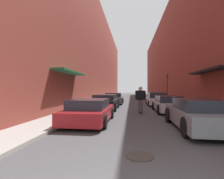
% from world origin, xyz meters
% --- Properties ---
extents(ground, '(130.74, 130.74, 0.00)m').
position_xyz_m(ground, '(0.00, 23.77, 0.00)').
color(ground, '#424244').
extents(curb_strip_left, '(1.80, 59.43, 0.12)m').
position_xyz_m(curb_strip_left, '(-4.28, 29.71, 0.06)').
color(curb_strip_left, gray).
rests_on(curb_strip_left, ground).
extents(curb_strip_right, '(1.80, 59.43, 0.12)m').
position_xyz_m(curb_strip_right, '(4.28, 29.71, 0.06)').
color(curb_strip_right, gray).
rests_on(curb_strip_right, ground).
extents(building_row_left, '(4.90, 59.43, 15.32)m').
position_xyz_m(building_row_left, '(-7.18, 29.71, 7.66)').
color(building_row_left, brown).
rests_on(building_row_left, ground).
extents(building_row_right, '(4.90, 59.43, 14.81)m').
position_xyz_m(building_row_right, '(7.18, 29.71, 7.41)').
color(building_row_right, brown).
rests_on(building_row_right, ground).
extents(parked_car_left_0, '(2.04, 4.37, 1.17)m').
position_xyz_m(parked_car_left_0, '(-2.38, 6.54, 0.57)').
color(parked_car_left_0, maroon).
rests_on(parked_car_left_0, ground).
extents(parked_car_left_1, '(2.00, 4.62, 1.23)m').
position_xyz_m(parked_car_left_1, '(-2.45, 12.32, 0.61)').
color(parked_car_left_1, black).
rests_on(parked_car_left_1, ground).
extents(parked_car_left_2, '(2.07, 4.20, 1.26)m').
position_xyz_m(parked_car_left_2, '(-2.32, 17.85, 0.61)').
color(parked_car_left_2, '#515459').
rests_on(parked_car_left_2, ground).
extents(parked_car_right_0, '(1.87, 4.61, 1.26)m').
position_xyz_m(parked_car_right_0, '(2.34, 5.60, 0.62)').
color(parked_car_right_0, gray).
rests_on(parked_car_right_0, ground).
extents(parked_car_right_1, '(1.89, 4.55, 1.19)m').
position_xyz_m(parked_car_right_1, '(2.32, 11.21, 0.58)').
color(parked_car_right_1, '#B7B7BC').
rests_on(parked_car_right_1, ground).
extents(parked_car_right_2, '(1.95, 4.30, 1.34)m').
position_xyz_m(parked_car_right_2, '(2.24, 16.54, 0.64)').
color(parked_car_right_2, silver).
rests_on(parked_car_right_2, ground).
extents(skateboarder, '(0.71, 0.78, 1.85)m').
position_xyz_m(skateboarder, '(0.29, 10.16, 1.15)').
color(skateboarder, black).
rests_on(skateboarder, ground).
extents(manhole_cover, '(0.70, 0.70, 0.02)m').
position_xyz_m(manhole_cover, '(-0.14, 2.39, 0.01)').
color(manhole_cover, '#332D28').
rests_on(manhole_cover, ground).
extents(traffic_light, '(0.16, 0.22, 3.58)m').
position_xyz_m(traffic_light, '(4.32, 21.30, 2.33)').
color(traffic_light, '#2D2D2D').
rests_on(traffic_light, curb_strip_right).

